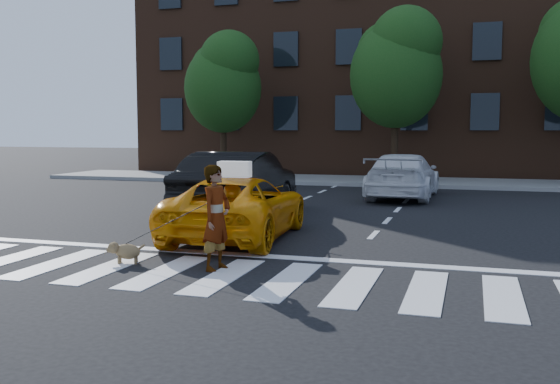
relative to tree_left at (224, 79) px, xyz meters
name	(u,v)px	position (x,y,z in m)	size (l,w,h in m)	color
ground	(224,276)	(6.97, -17.00, -4.44)	(120.00, 120.00, 0.00)	black
crosswalk	(224,276)	(6.97, -17.00, -4.43)	(13.00, 2.40, 0.01)	silver
stop_line	(259,256)	(6.97, -15.40, -4.43)	(12.00, 0.30, 0.01)	silver
sidewalk_far	(383,181)	(6.97, 0.50, -4.37)	(30.00, 4.00, 0.15)	slate
building	(405,57)	(6.97, 8.00, 1.56)	(26.00, 10.00, 12.00)	#4C2C1B
tree_left	(224,79)	(0.00, 0.00, 0.00)	(3.39, 3.38, 6.50)	black
tree_mid	(397,64)	(7.50, 0.00, 0.41)	(3.69, 3.69, 7.10)	black
taxi	(238,207)	(5.96, -13.76, -3.80)	(2.11, 4.57, 1.27)	orange
black_sedan	(239,184)	(4.82, -10.76, -3.60)	(1.77, 5.09, 1.68)	black
white_suv	(403,176)	(8.37, -5.06, -3.72)	(2.03, 4.99, 1.45)	white
woman	(216,218)	(6.68, -16.61, -3.60)	(0.61, 0.40, 1.67)	#999999
dog	(125,251)	(5.04, -16.64, -4.23)	(0.62, 0.41, 0.37)	#95644B
taxi_sign	(235,169)	(5.96, -13.96, -3.01)	(0.65, 0.28, 0.32)	white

